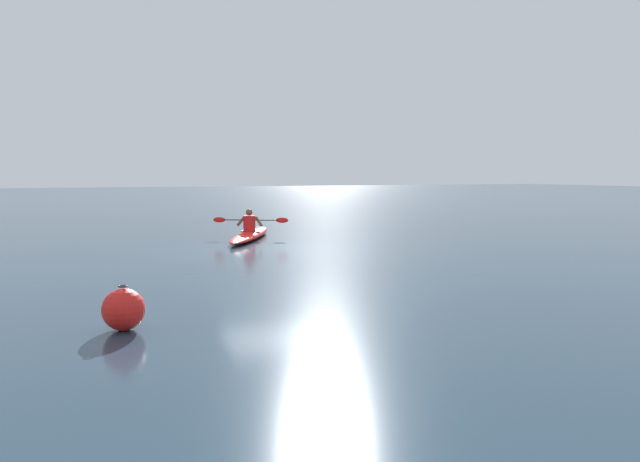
% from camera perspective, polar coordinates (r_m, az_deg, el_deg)
% --- Properties ---
extents(ground_plane, '(160.00, 160.00, 0.00)m').
position_cam_1_polar(ground_plane, '(16.35, -4.73, -1.81)').
color(ground_plane, '#233847').
extents(kayak, '(2.85, 4.65, 0.25)m').
position_cam_1_polar(kayak, '(19.18, -6.67, -0.37)').
color(kayak, red).
rests_on(kayak, ground).
extents(kayaker, '(2.18, 1.15, 0.71)m').
position_cam_1_polar(kayaker, '(19.07, -6.73, 0.86)').
color(kayaker, red).
rests_on(kayaker, kayak).
extents(mooring_buoy_orange_mid, '(0.56, 0.56, 0.60)m').
position_cam_1_polar(mooring_buoy_orange_mid, '(8.40, -18.20, -7.10)').
color(mooring_buoy_orange_mid, red).
rests_on(mooring_buoy_orange_mid, ground).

